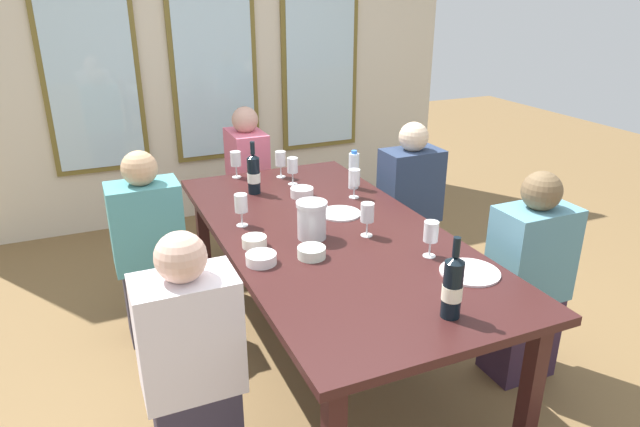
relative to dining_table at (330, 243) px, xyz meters
name	(u,v)px	position (x,y,z in m)	size (l,w,h in m)	color
ground_plane	(329,351)	(0.00, 0.00, -0.67)	(12.00, 12.00, 0.00)	brown
back_wall_with_windows	(212,46)	(0.00, 2.34, 0.78)	(4.29, 0.10, 2.90)	beige
dining_table	(330,243)	(0.00, 0.00, 0.00)	(1.09, 2.24, 0.74)	#371817
white_plate_0	(470,272)	(0.37, -0.66, 0.07)	(0.26, 0.26, 0.01)	white
white_plate_1	(340,213)	(0.15, 0.19, 0.07)	(0.23, 0.23, 0.01)	white
metal_pitcher	(312,220)	(-0.12, -0.04, 0.16)	(0.16, 0.16, 0.19)	silver
wine_bottle_0	(254,174)	(-0.18, 0.70, 0.19)	(0.08, 0.08, 0.32)	black
wine_bottle_1	(453,287)	(0.09, -0.91, 0.19)	(0.08, 0.08, 0.33)	black
tasting_bowl_0	(302,192)	(0.06, 0.53, 0.09)	(0.14, 0.14, 0.05)	white
tasting_bowl_1	(254,242)	(-0.41, -0.02, 0.09)	(0.12, 0.12, 0.05)	white
tasting_bowl_2	(261,259)	(-0.44, -0.21, 0.09)	(0.14, 0.14, 0.05)	white
tasting_bowl_3	(312,252)	(-0.20, -0.24, 0.09)	(0.13, 0.13, 0.05)	white
water_bottle	(354,170)	(0.41, 0.55, 0.18)	(0.06, 0.06, 0.24)	white
wine_glass_0	(431,232)	(0.30, -0.45, 0.19)	(0.07, 0.07, 0.17)	white
wine_glass_1	(281,160)	(0.07, 0.93, 0.18)	(0.07, 0.07, 0.17)	white
wine_glass_2	(236,159)	(-0.20, 1.04, 0.19)	(0.07, 0.07, 0.17)	white
wine_glass_3	(292,167)	(0.09, 0.76, 0.18)	(0.07, 0.07, 0.17)	white
wine_glass_4	(354,179)	(0.34, 0.39, 0.18)	(0.07, 0.07, 0.17)	white
wine_glass_5	(367,213)	(0.15, -0.13, 0.19)	(0.07, 0.07, 0.17)	white
wine_glass_6	(241,205)	(-0.39, 0.25, 0.18)	(0.07, 0.07, 0.17)	white
seated_person_0	(150,252)	(-0.84, 0.58, -0.15)	(0.38, 0.24, 1.11)	#383340
seated_person_1	(409,208)	(0.84, 0.57, -0.15)	(0.38, 0.24, 1.11)	#222732
seated_person_2	(192,370)	(-0.84, -0.56, -0.15)	(0.38, 0.24, 1.11)	#363042
seated_person_3	(527,283)	(0.84, -0.54, -0.15)	(0.38, 0.24, 1.11)	#352236
seated_person_4	(248,184)	(0.00, 1.47, -0.15)	(0.24, 0.38, 1.11)	#2B2539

